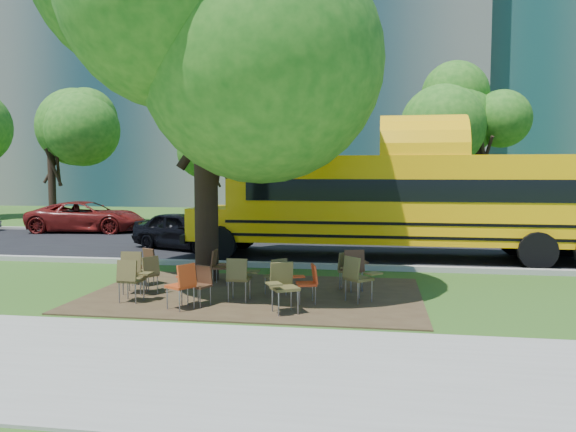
% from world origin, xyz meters
% --- Properties ---
extents(ground, '(160.00, 160.00, 0.00)m').
position_xyz_m(ground, '(0.00, 0.00, 0.00)').
color(ground, '#2B4F18').
rests_on(ground, ground).
extents(sidewalk, '(60.00, 4.00, 0.04)m').
position_xyz_m(sidewalk, '(0.00, -5.00, 0.02)').
color(sidewalk, gray).
rests_on(sidewalk, ground).
extents(dirt_patch, '(7.00, 4.50, 0.03)m').
position_xyz_m(dirt_patch, '(1.00, -0.50, 0.01)').
color(dirt_patch, '#382819').
rests_on(dirt_patch, ground).
extents(asphalt_road, '(80.00, 8.00, 0.04)m').
position_xyz_m(asphalt_road, '(0.00, 7.00, 0.02)').
color(asphalt_road, black).
rests_on(asphalt_road, ground).
extents(kerb_near, '(80.00, 0.25, 0.14)m').
position_xyz_m(kerb_near, '(0.00, 3.00, 0.07)').
color(kerb_near, gray).
rests_on(kerb_near, ground).
extents(kerb_far, '(80.00, 0.25, 0.14)m').
position_xyz_m(kerb_far, '(0.00, 11.10, 0.07)').
color(kerb_far, gray).
rests_on(kerb_far, ground).
extents(building_main, '(38.00, 16.00, 22.00)m').
position_xyz_m(building_main, '(-8.00, 36.00, 11.00)').
color(building_main, slate).
rests_on(building_main, ground).
extents(bg_tree_0, '(5.20, 5.20, 7.18)m').
position_xyz_m(bg_tree_0, '(-12.00, 13.00, 4.57)').
color(bg_tree_0, black).
rests_on(bg_tree_0, ground).
extents(bg_tree_2, '(4.80, 4.80, 6.62)m').
position_xyz_m(bg_tree_2, '(-5.00, 16.00, 4.21)').
color(bg_tree_2, black).
rests_on(bg_tree_2, ground).
extents(bg_tree_3, '(5.60, 5.60, 7.84)m').
position_xyz_m(bg_tree_3, '(8.00, 14.00, 5.03)').
color(bg_tree_3, black).
rests_on(bg_tree_3, ground).
extents(main_tree, '(7.11, 7.11, 9.43)m').
position_xyz_m(main_tree, '(-0.47, 0.85, 5.86)').
color(main_tree, black).
rests_on(main_tree, ground).
extents(school_bus, '(12.69, 3.04, 3.09)m').
position_xyz_m(school_bus, '(4.73, 5.06, 1.79)').
color(school_bus, '#F9B107').
rests_on(school_bus, ground).
extents(chair_0, '(0.63, 0.61, 0.96)m').
position_xyz_m(chair_0, '(-1.51, -0.91, 0.59)').
color(chair_0, brown).
rests_on(chair_0, ground).
extents(chair_1, '(0.60, 0.52, 0.89)m').
position_xyz_m(chair_1, '(-1.25, -1.65, 0.55)').
color(chair_1, '#4C4321').
rests_on(chair_1, ground).
extents(chair_2, '(0.60, 0.76, 0.90)m').
position_xyz_m(chair_2, '(-0.04, -2.02, 0.56)').
color(chair_2, '#A93712').
rests_on(chair_2, ground).
extents(chair_3, '(0.64, 0.50, 0.79)m').
position_xyz_m(chair_3, '(0.15, -1.63, 0.49)').
color(chair_3, '#472A19').
rests_on(chair_3, ground).
extents(chair_4, '(0.59, 0.53, 0.91)m').
position_xyz_m(chair_4, '(0.86, -1.22, 0.56)').
color(chair_4, '#4E4621').
rests_on(chair_4, ground).
extents(chair_5, '(0.64, 0.77, 0.95)m').
position_xyz_m(chair_5, '(1.86, -1.98, 0.59)').
color(chair_5, '#4F4722').
rests_on(chair_5, ground).
extents(chair_6, '(0.59, 0.54, 0.80)m').
position_xyz_m(chair_6, '(2.23, -1.13, 0.49)').
color(chair_6, red).
rests_on(chair_6, ground).
extents(chair_7, '(0.81, 0.64, 0.95)m').
position_xyz_m(chair_7, '(3.19, -0.91, 0.59)').
color(chair_7, brown).
rests_on(chair_7, ground).
extents(chair_8, '(0.57, 0.72, 0.85)m').
position_xyz_m(chair_8, '(-1.22, -0.88, 0.53)').
color(chair_8, brown).
rests_on(chair_8, ground).
extents(chair_9, '(0.73, 0.58, 0.86)m').
position_xyz_m(chair_9, '(-1.71, 0.03, 0.53)').
color(chair_9, '#452818').
rests_on(chair_9, ground).
extents(chair_10, '(0.50, 0.54, 0.83)m').
position_xyz_m(chair_10, '(-0.02, 0.33, 0.51)').
color(chair_10, '#4D2D1B').
rests_on(chair_10, ground).
extents(chair_11, '(0.55, 0.70, 0.82)m').
position_xyz_m(chair_11, '(1.51, -0.55, 0.51)').
color(chair_11, '#4C4420').
rests_on(chair_11, ground).
extents(chair_12, '(0.58, 0.73, 0.85)m').
position_xyz_m(chair_12, '(2.95, 0.21, 0.53)').
color(chair_12, brown).
rests_on(chair_12, ground).
extents(chair_13, '(0.65, 0.70, 0.95)m').
position_xyz_m(chair_13, '(3.08, 0.15, 0.59)').
color(chair_13, '#462819').
rests_on(chair_13, ground).
extents(black_car, '(4.12, 2.93, 1.30)m').
position_xyz_m(black_car, '(-2.82, 5.93, 0.65)').
color(black_car, black).
rests_on(black_car, ground).
extents(bg_car_red, '(5.10, 2.76, 1.36)m').
position_xyz_m(bg_car_red, '(-8.89, 10.58, 0.68)').
color(bg_car_red, '#5F1210').
rests_on(bg_car_red, ground).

